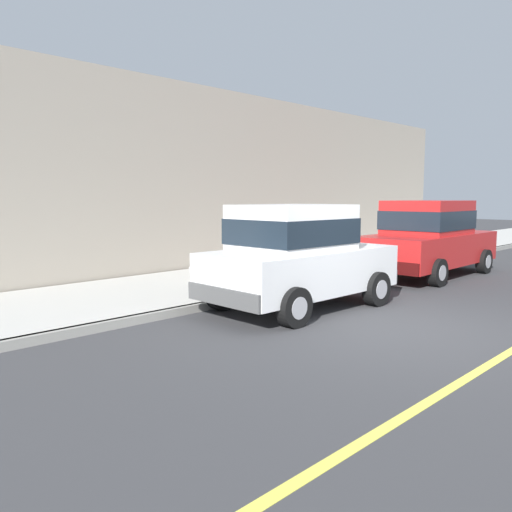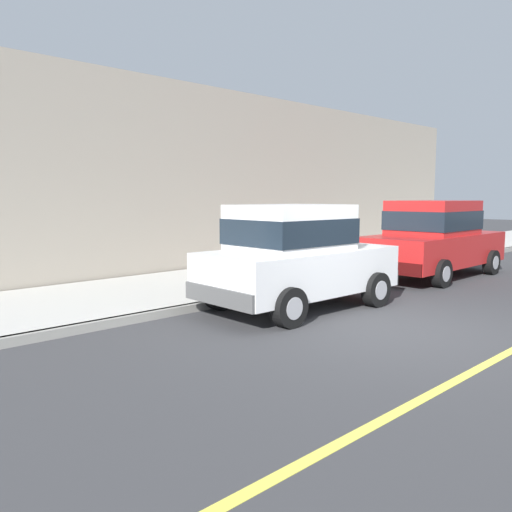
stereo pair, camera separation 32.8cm
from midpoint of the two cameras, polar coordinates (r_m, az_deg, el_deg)
ground_plane at (r=8.20m, az=14.45°, el=-7.91°), size 80.00×80.00×0.00m
curb at (r=10.11m, az=-1.47°, el=-4.54°), size 0.16×64.00×0.14m
sidewalk at (r=11.45m, az=-7.76°, el=-3.28°), size 3.60×64.00×0.14m
lane_centre_line at (r=7.56m, az=25.15°, el=-9.55°), size 0.12×57.60×0.01m
car_white_hatchback at (r=9.26m, az=3.60°, el=0.09°), size 2.03×3.84×1.88m
car_red_sedan at (r=13.78m, az=17.83°, el=1.96°), size 2.08×4.62×1.92m
dog_white at (r=11.70m, az=-6.53°, el=-1.27°), size 0.30×0.75×0.49m
building_facade at (r=15.73m, az=-0.10°, el=8.17°), size 0.50×20.00×4.90m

